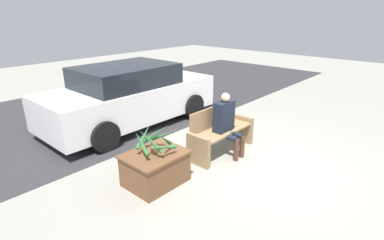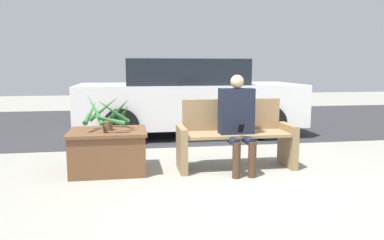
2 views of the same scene
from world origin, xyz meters
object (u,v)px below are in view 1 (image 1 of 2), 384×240
(person_seated, at_px, (227,121))
(planter_box, at_px, (155,167))
(potted_plant, at_px, (155,141))
(bench, at_px, (220,132))
(parked_car, at_px, (130,96))

(person_seated, xyz_separation_m, planter_box, (-1.70, 0.23, -0.42))
(planter_box, bearing_deg, potted_plant, -70.10)
(bench, bearing_deg, person_seated, -96.28)
(bench, xyz_separation_m, planter_box, (-1.72, 0.07, -0.14))
(bench, bearing_deg, potted_plant, 178.18)
(potted_plant, distance_m, parked_car, 3.01)
(bench, xyz_separation_m, potted_plant, (-1.72, 0.05, 0.35))
(parked_car, bearing_deg, person_seated, -85.66)
(potted_plant, xyz_separation_m, parked_car, (1.48, 2.62, -0.03))
(person_seated, height_order, parked_car, parked_car)
(bench, relative_size, parked_car, 0.36)
(person_seated, height_order, planter_box, person_seated)
(person_seated, bearing_deg, bench, 83.72)
(planter_box, bearing_deg, person_seated, -7.76)
(bench, height_order, person_seated, person_seated)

